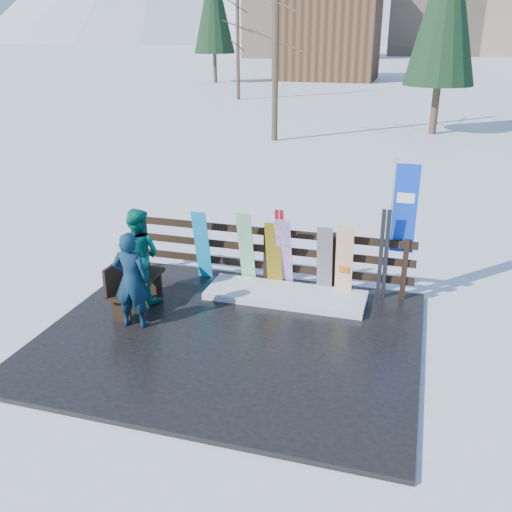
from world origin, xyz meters
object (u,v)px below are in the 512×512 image
(snowboard_0, at_px, (202,245))
(person_front, at_px, (131,280))
(snowboard_1, at_px, (246,248))
(snowboard_5, at_px, (344,261))
(person_back, at_px, (138,255))
(snowboard_2, at_px, (274,255))
(rental_flag, at_px, (401,214))
(bench, at_px, (133,280))
(snowboard_3, at_px, (284,254))
(snowboard_4, at_px, (324,260))

(snowboard_0, relative_size, person_front, 0.89)
(snowboard_1, relative_size, snowboard_5, 1.11)
(person_back, bearing_deg, snowboard_2, -144.92)
(snowboard_0, height_order, snowboard_2, snowboard_0)
(snowboard_5, bearing_deg, rental_flag, 16.39)
(snowboard_1, height_order, snowboard_5, snowboard_1)
(bench, height_order, rental_flag, rental_flag)
(bench, height_order, snowboard_3, snowboard_3)
(bench, relative_size, snowboard_2, 1.09)
(snowboard_3, relative_size, snowboard_4, 1.10)
(snowboard_3, xyz_separation_m, person_back, (-2.40, -1.18, 0.14))
(snowboard_1, distance_m, rental_flag, 2.93)
(snowboard_2, bearing_deg, person_back, -151.92)
(snowboard_1, xyz_separation_m, person_front, (-1.30, -2.12, 0.07))
(snowboard_2, bearing_deg, snowboard_3, 0.00)
(snowboard_5, relative_size, person_back, 0.81)
(snowboard_5, distance_m, rental_flag, 1.32)
(snowboard_1, xyz_separation_m, snowboard_5, (1.87, 0.00, -0.06))
(snowboard_0, distance_m, rental_flag, 3.81)
(person_front, bearing_deg, snowboard_0, -107.62)
(bench, bearing_deg, snowboard_5, 22.55)
(rental_flag, bearing_deg, snowboard_2, -173.13)
(snowboard_0, distance_m, snowboard_5, 2.77)
(rental_flag, bearing_deg, person_front, -149.74)
(snowboard_1, relative_size, person_back, 0.90)
(bench, xyz_separation_m, person_back, (-0.01, 0.28, 0.36))
(snowboard_5, distance_m, person_back, 3.72)
(bench, distance_m, rental_flag, 4.88)
(snowboard_2, height_order, person_front, person_front)
(snowboard_0, height_order, snowboard_1, snowboard_1)
(snowboard_1, bearing_deg, person_back, -144.63)
(snowboard_5, bearing_deg, person_front, -146.29)
(snowboard_1, xyz_separation_m, snowboard_2, (0.55, 0.00, -0.08))
(person_back, bearing_deg, snowboard_1, -137.63)
(snowboard_1, height_order, snowboard_2, snowboard_1)
(person_front, bearing_deg, snowboard_3, -140.95)
(snowboard_0, distance_m, person_front, 2.16)
(snowboard_2, bearing_deg, person_front, -131.13)
(snowboard_2, xyz_separation_m, person_back, (-2.20, -1.18, 0.19))
(bench, height_order, snowboard_2, snowboard_2)
(bench, bearing_deg, snowboard_1, 41.62)
(snowboard_4, xyz_separation_m, snowboard_5, (0.36, 0.00, 0.02))
(bench, height_order, snowboard_4, snowboard_4)
(rental_flag, height_order, person_back, rental_flag)
(snowboard_3, bearing_deg, snowboard_0, 180.00)
(snowboard_4, xyz_separation_m, person_front, (-2.81, -2.12, 0.15))
(snowboard_2, height_order, snowboard_5, snowboard_5)
(snowboard_5, bearing_deg, snowboard_2, -180.00)
(snowboard_0, relative_size, snowboard_4, 1.07)
(rental_flag, bearing_deg, snowboard_5, -163.61)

